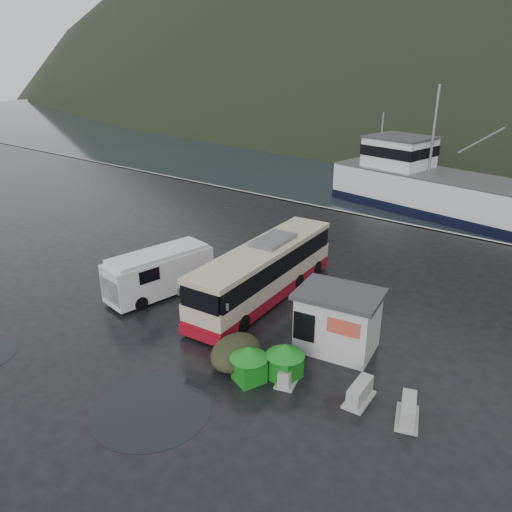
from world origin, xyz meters
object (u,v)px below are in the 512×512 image
Objects in this scene: jersey_barrier_b at (359,401)px; jersey_barrier_c at (407,419)px; waste_bin_right at (285,378)px; jersey_barrier_a at (288,380)px; waste_bin_left at (249,380)px; fishing_trawler at (459,201)px; ticket_kiosk at (336,348)px; dome_tent at (236,363)px; white_van at (161,294)px; coach_bus at (264,297)px.

jersey_barrier_c is at bearing 3.25° from jersey_barrier_b.
waste_bin_right is 0.22m from jersey_barrier_a.
waste_bin_left is 0.05× the size of fishing_trawler.
fishing_trawler is at bearing 87.08° from ticket_kiosk.
ticket_kiosk reaches higher than dome_tent.
white_van is 0.21× the size of fishing_trawler.
white_van is 3.75× the size of waste_bin_right.
dome_tent is at bearing -169.98° from waste_bin_right.
coach_bus reaches higher than jersey_barrier_b.
waste_bin_right is 1.07× the size of jersey_barrier_a.
fishing_trawler is (-3.26, 27.79, 0.00)m from ticket_kiosk.
waste_bin_left is at bearing -76.93° from fishing_trawler.
waste_bin_right is 1.01× the size of jersey_barrier_b.
jersey_barrier_a is at bearing -171.49° from jersey_barrier_c.
waste_bin_left is 0.98× the size of jersey_barrier_c.
jersey_barrier_c is (9.78, -4.58, 0.00)m from coach_bus.
jersey_barrier_a is 0.94× the size of jersey_barrier_c.
white_van is 3.84× the size of waste_bin_left.
waste_bin_left is 4.47m from ticket_kiosk.
dome_tent is 0.78× the size of ticket_kiosk.
jersey_barrier_a is (0.22, -0.05, 0.00)m from waste_bin_right.
fishing_trawler reaches higher than coach_bus.
coach_bus is 10.80m from jersey_barrier_c.
waste_bin_left is 1.43m from waste_bin_right.
coach_bus is 7.18× the size of waste_bin_left.
white_van is 2.15× the size of dome_tent.
waste_bin_left is 1.32m from dome_tent.
jersey_barrier_c is (1.82, 0.10, 0.00)m from jersey_barrier_b.
ticket_kiosk is 2.24× the size of jersey_barrier_c.
white_van is at bearing -93.40° from fishing_trawler.
waste_bin_right is (1.03, 0.99, 0.00)m from waste_bin_left.
white_van is 14.52m from jersey_barrier_c.
fishing_trawler is at bearing 95.41° from jersey_barrier_a.
waste_bin_right is at bearing -51.71° from coach_bus.
dome_tent is at bearing -136.95° from ticket_kiosk.
jersey_barrier_a is (-0.32, -3.24, 0.00)m from ticket_kiosk.
dome_tent is 1.76× the size of jersey_barrier_b.
waste_bin_right is 2.24m from dome_tent.
waste_bin_left is 6.08m from jersey_barrier_c.
jersey_barrier_c is at bearing 3.50° from white_van.
coach_bus is 9.24m from jersey_barrier_b.
fishing_trawler is (-1.70, 31.98, 0.00)m from waste_bin_left.
jersey_barrier_a is (1.24, 0.94, 0.00)m from waste_bin_left.
dome_tent is 2.45m from jersey_barrier_a.
coach_bus is 7.02× the size of waste_bin_right.
fishing_trawler reaches higher than dome_tent.
jersey_barrier_a is at bearing -168.13° from jersey_barrier_b.
jersey_barrier_a is 2.85m from jersey_barrier_b.
white_van is at bearing 167.46° from waste_bin_right.
waste_bin_left is at bearing -142.80° from jersey_barrier_a.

